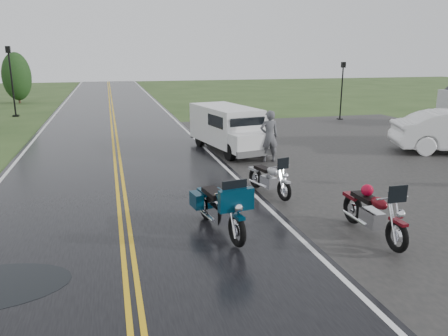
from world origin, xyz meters
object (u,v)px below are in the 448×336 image
at_px(motorcycle_red, 398,223).
at_px(motorcycle_silver, 284,182).
at_px(lamp_post_far_right, 342,91).
at_px(person_at_van, 269,137).
at_px(lamp_post_far_left, 12,82).
at_px(van_white, 230,137).
at_px(motorcycle_teal, 237,217).

xyz_separation_m(motorcycle_red, motorcycle_silver, (-1.00, 3.65, -0.09)).
bearing_deg(lamp_post_far_right, person_at_van, -131.51).
bearing_deg(lamp_post_far_left, van_white, -56.33).
xyz_separation_m(motorcycle_red, lamp_post_far_right, (8.62, 17.72, 1.12)).
distance_m(person_at_van, lamp_post_far_right, 12.63).
distance_m(motorcycle_teal, motorcycle_silver, 3.32).
xyz_separation_m(motorcycle_teal, van_white, (1.98, 7.71, 0.24)).
bearing_deg(person_at_van, motorcycle_red, 91.15).
bearing_deg(lamp_post_far_left, person_at_van, -53.83).
distance_m(van_white, lamp_post_far_left, 19.02).
relative_size(motorcycle_red, van_white, 0.48).
bearing_deg(motorcycle_teal, motorcycle_red, -28.40).
relative_size(motorcycle_teal, person_at_van, 1.25).
relative_size(motorcycle_teal, lamp_post_far_left, 0.53).
bearing_deg(van_white, lamp_post_far_left, 112.61).
relative_size(motorcycle_red, lamp_post_far_right, 0.65).
xyz_separation_m(van_white, lamp_post_far_left, (-10.52, 15.79, 1.34)).
height_order(motorcycle_teal, lamp_post_far_right, lamp_post_far_right).
bearing_deg(lamp_post_far_right, van_white, -137.62).
bearing_deg(motorcycle_silver, person_at_van, 61.02).
bearing_deg(motorcycle_teal, lamp_post_far_left, 100.93).
relative_size(motorcycle_silver, van_white, 0.42).
bearing_deg(motorcycle_red, person_at_van, 88.19).
bearing_deg(van_white, motorcycle_silver, -99.45).
height_order(motorcycle_silver, lamp_post_far_left, lamp_post_far_left).
height_order(motorcycle_red, lamp_post_far_left, lamp_post_far_left).
bearing_deg(motorcycle_silver, motorcycle_teal, -143.61).
height_order(van_white, lamp_post_far_right, lamp_post_far_right).
height_order(motorcycle_teal, person_at_van, person_at_van).
bearing_deg(motorcycle_teal, lamp_post_far_right, 45.71).
distance_m(motorcycle_red, motorcycle_teal, 3.32).
relative_size(motorcycle_teal, motorcycle_silver, 1.21).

